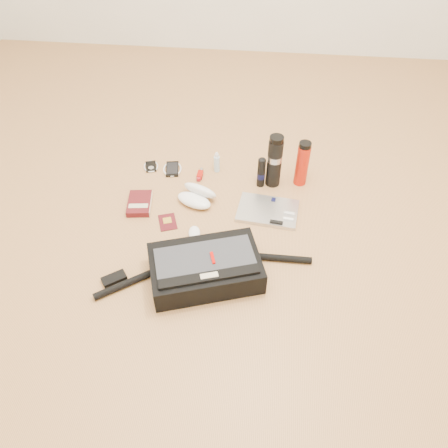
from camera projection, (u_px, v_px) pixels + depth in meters
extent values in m
plane|color=#B7824C|center=(216.00, 238.00, 2.01)|extent=(4.00, 4.00, 0.00)
cube|color=black|center=(205.00, 268.00, 1.81)|extent=(0.52, 0.41, 0.11)
cube|color=#2E3035|center=(205.00, 260.00, 1.76)|extent=(0.44, 0.31, 0.01)
cube|color=black|center=(209.00, 277.00, 1.70)|extent=(0.39, 0.17, 0.01)
cube|color=beige|center=(209.00, 276.00, 1.70)|extent=(0.07, 0.05, 0.02)
cube|color=#B80400|center=(213.00, 259.00, 1.76)|extent=(0.03, 0.06, 0.02)
cylinder|color=black|center=(126.00, 283.00, 1.81)|extent=(0.24, 0.19, 0.03)
cylinder|color=black|center=(279.00, 258.00, 1.90)|extent=(0.28, 0.03, 0.03)
cube|color=black|center=(114.00, 279.00, 1.83)|extent=(0.11, 0.10, 0.02)
cube|color=#B8B8BA|center=(268.00, 211.00, 2.12)|extent=(0.31, 0.23, 0.02)
cube|color=black|center=(274.00, 200.00, 2.16)|extent=(0.02, 0.03, 0.00)
cube|color=silver|center=(289.00, 213.00, 2.09)|extent=(0.05, 0.02, 0.01)
cube|color=white|center=(288.00, 219.00, 2.06)|extent=(0.05, 0.02, 0.01)
cube|color=black|center=(276.00, 222.00, 2.05)|extent=(0.06, 0.02, 0.01)
cube|color=#4C1014|center=(140.00, 203.00, 2.15)|extent=(0.13, 0.18, 0.03)
cube|color=beige|center=(151.00, 203.00, 2.15)|extent=(0.02, 0.16, 0.03)
cube|color=beige|center=(138.00, 206.00, 2.11)|extent=(0.10, 0.04, 0.00)
cube|color=#470E14|center=(168.00, 222.00, 2.08)|extent=(0.11, 0.13, 0.00)
cube|color=yellow|center=(167.00, 220.00, 2.08)|extent=(0.05, 0.05, 0.00)
ellipsoid|color=white|center=(194.00, 233.00, 2.01)|extent=(0.07, 0.10, 0.03)
ellipsoid|color=white|center=(194.00, 200.00, 2.15)|extent=(0.20, 0.16, 0.05)
ellipsoid|color=white|center=(200.00, 190.00, 2.17)|extent=(0.21, 0.16, 0.11)
ellipsoid|color=black|center=(188.00, 197.00, 2.16)|extent=(0.06, 0.05, 0.02)
ellipsoid|color=black|center=(200.00, 202.00, 2.13)|extent=(0.06, 0.05, 0.02)
cylinder|color=black|center=(194.00, 199.00, 2.14)|extent=(0.03, 0.02, 0.01)
cube|color=black|center=(151.00, 166.00, 2.37)|extent=(0.08, 0.10, 0.01)
cylinder|color=#AEAFB1|center=(151.00, 168.00, 2.36)|extent=(0.04, 0.04, 0.00)
torus|color=silver|center=(151.00, 166.00, 2.37)|extent=(0.10, 0.10, 0.01)
cube|color=black|center=(172.00, 169.00, 2.35)|extent=(0.09, 0.13, 0.01)
cube|color=black|center=(172.00, 168.00, 2.35)|extent=(0.07, 0.11, 0.00)
torus|color=white|center=(172.00, 169.00, 2.35)|extent=(0.11, 0.11, 0.01)
cube|color=#A21007|center=(200.00, 175.00, 2.31)|extent=(0.03, 0.05, 0.03)
cube|color=maroon|center=(199.00, 179.00, 2.28)|extent=(0.02, 0.02, 0.02)
cylinder|color=#9D9D9F|center=(201.00, 171.00, 2.33)|extent=(0.02, 0.03, 0.02)
cylinder|color=#B6DBF2|center=(217.00, 164.00, 2.32)|extent=(0.04, 0.04, 0.09)
cylinder|color=white|center=(217.00, 156.00, 2.28)|extent=(0.02, 0.02, 0.02)
cylinder|color=silver|center=(217.00, 154.00, 2.27)|extent=(0.01, 0.01, 0.01)
cylinder|color=black|center=(261.00, 173.00, 2.21)|extent=(0.05, 0.05, 0.16)
cylinder|color=black|center=(261.00, 176.00, 2.23)|extent=(0.05, 0.05, 0.03)
ellipsoid|color=black|center=(262.00, 160.00, 2.16)|extent=(0.05, 0.05, 0.02)
cylinder|color=black|center=(274.00, 163.00, 2.19)|extent=(0.09, 0.09, 0.26)
cylinder|color=#B9B9BB|center=(275.00, 158.00, 2.16)|extent=(0.09, 0.09, 0.03)
cylinder|color=black|center=(277.00, 139.00, 2.08)|extent=(0.09, 0.09, 0.03)
cylinder|color=red|center=(302.00, 165.00, 2.20)|extent=(0.07, 0.07, 0.23)
cylinder|color=black|center=(305.00, 145.00, 2.12)|extent=(0.07, 0.07, 0.02)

